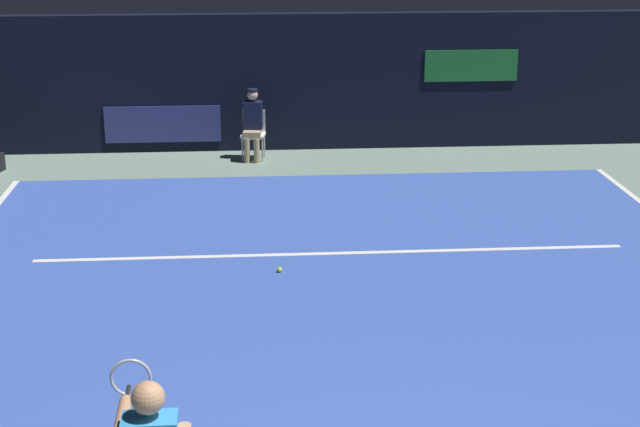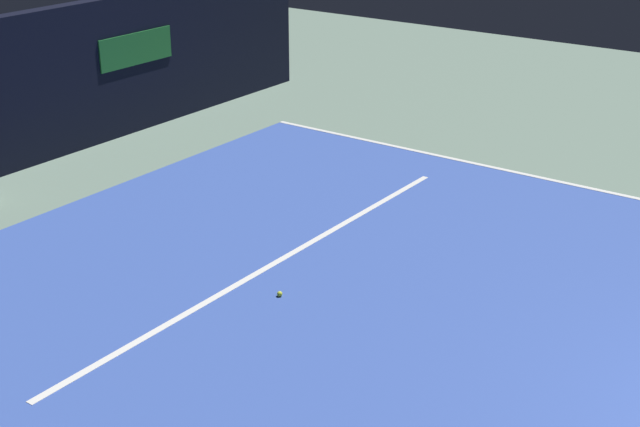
# 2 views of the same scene
# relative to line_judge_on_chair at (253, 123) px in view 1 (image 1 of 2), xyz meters

# --- Properties ---
(ground_plane) EXTENTS (31.37, 31.37, 0.00)m
(ground_plane) POSITION_rel_line_judge_on_chair_xyz_m (1.05, -7.27, -0.69)
(ground_plane) COLOR slate
(court_surface) EXTENTS (10.36, 12.10, 0.01)m
(court_surface) POSITION_rel_line_judge_on_chair_xyz_m (1.05, -7.27, -0.68)
(court_surface) COLOR #3856B2
(court_surface) RESTS_ON ground
(line_service) EXTENTS (8.08, 0.10, 0.01)m
(line_service) POSITION_rel_line_judge_on_chair_xyz_m (1.05, -5.16, -0.67)
(line_service) COLOR white
(line_service) RESTS_ON court_surface
(back_wall) EXTENTS (15.78, 0.33, 2.60)m
(back_wall) POSITION_rel_line_judge_on_chair_xyz_m (1.04, 0.81, 0.61)
(back_wall) COLOR black
(back_wall) RESTS_ON ground
(line_judge_on_chair) EXTENTS (0.49, 0.56, 1.32)m
(line_judge_on_chair) POSITION_rel_line_judge_on_chair_xyz_m (0.00, 0.00, 0.00)
(line_judge_on_chair) COLOR white
(line_judge_on_chair) RESTS_ON ground
(tennis_ball) EXTENTS (0.07, 0.07, 0.07)m
(tennis_ball) POSITION_rel_line_judge_on_chair_xyz_m (0.30, -5.79, -0.64)
(tennis_ball) COLOR #CCE033
(tennis_ball) RESTS_ON court_surface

